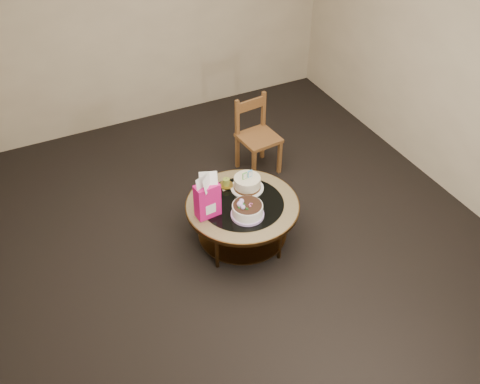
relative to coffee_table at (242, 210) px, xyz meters
name	(u,v)px	position (x,y,z in m)	size (l,w,h in m)	color
ground	(242,240)	(0.00, 0.00, -0.38)	(5.00, 5.00, 0.00)	black
room_walls	(243,95)	(0.00, 0.00, 1.16)	(4.52, 5.02, 2.61)	#BEAE90
coffee_table	(242,210)	(0.00, 0.00, 0.00)	(1.02, 1.02, 0.46)	#543618
decorated_cake	(247,211)	(-0.04, -0.16, 0.14)	(0.29, 0.29, 0.17)	#BE9BDC
cream_cake	(247,183)	(0.13, 0.17, 0.14)	(0.30, 0.30, 0.19)	white
gift_bag	(207,196)	(-0.33, 0.00, 0.29)	(0.22, 0.17, 0.42)	#DD1478
pillar_candle	(226,184)	(-0.03, 0.28, 0.11)	(0.13, 0.13, 0.10)	#F0CB63
dining_chair	(257,136)	(0.64, 0.95, 0.04)	(0.42, 0.42, 0.83)	brown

